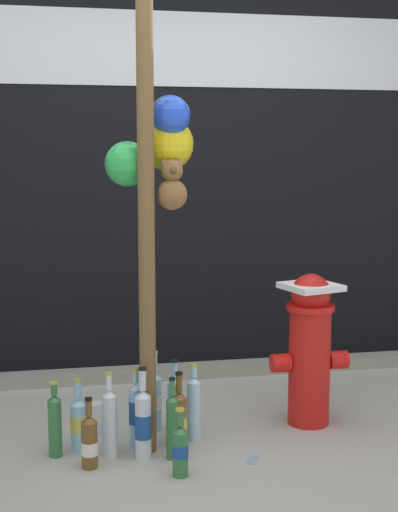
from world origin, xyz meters
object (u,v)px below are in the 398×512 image
(bottle_7, at_px, (180,449))
(bottle_5, at_px, (89,441))
(memorial_post, at_px, (152,98))
(bottle_9, at_px, (143,423))
(bottle_3, at_px, (179,419))
(bottle_8, at_px, (175,406))
(bottle_2, at_px, (55,424))
(bottle_6, at_px, (136,413))
(bottle_1, at_px, (172,425))
(bottle_11, at_px, (194,407))
(fire_hydrant, at_px, (310,346))
(bottle_10, at_px, (154,399))
(bottle_0, at_px, (110,422))
(bottle_4, at_px, (79,422))

(bottle_7, bearing_deg, bottle_5, 156.96)
(memorial_post, bearing_deg, bottle_9, -116.50)
(bottle_3, xyz_separation_m, bottle_8, (-0.00, 0.10, 0.03))
(bottle_5, distance_m, bottle_7, 0.42)
(bottle_2, distance_m, bottle_6, 0.39)
(bottle_1, distance_m, bottle_11, 0.25)
(memorial_post, relative_size, bottle_8, 7.00)
(fire_hydrant, distance_m, bottle_3, 0.79)
(bottle_1, height_order, bottle_10, bottle_10)
(bottle_0, distance_m, bottle_10, 0.39)
(bottle_0, relative_size, bottle_9, 0.94)
(bottle_0, xyz_separation_m, bottle_2, (-0.25, 0.06, -0.01))
(bottle_3, bearing_deg, bottle_1, -111.84)
(fire_hydrant, relative_size, bottle_3, 2.15)
(bottle_8, bearing_deg, bottle_11, -17.52)
(bottle_9, height_order, bottle_11, bottle_9)
(fire_hydrant, xyz_separation_m, bottle_5, (-1.15, -0.34, -0.29))
(bottle_2, xyz_separation_m, bottle_8, (0.58, 0.11, 0.01))
(bottle_1, xyz_separation_m, bottle_7, (0.01, -0.19, -0.04))
(bottle_1, height_order, bottle_11, bottle_1)
(bottle_0, relative_size, bottle_2, 1.13)
(bottle_2, relative_size, bottle_3, 0.97)
(bottle_6, bearing_deg, fire_hydrant, 8.37)
(memorial_post, distance_m, bottle_0, 1.50)
(bottle_10, bearing_deg, bottle_3, -69.66)
(bottle_3, height_order, bottle_4, bottle_3)
(bottle_3, xyz_separation_m, bottle_10, (-0.09, 0.24, 0.03))
(memorial_post, xyz_separation_m, bottle_5, (-0.32, -0.21, -1.53))
(bottle_3, distance_m, bottle_10, 0.25)
(bottle_8, bearing_deg, bottle_0, -153.21)
(bottle_2, relative_size, bottle_10, 0.88)
(bottle_5, bearing_deg, memorial_post, 32.79)
(bottle_3, height_order, bottle_11, bottle_11)
(bottle_7, bearing_deg, bottle_8, 84.09)
(fire_hydrant, xyz_separation_m, bottle_8, (-0.72, -0.08, -0.25))
(bottle_8, relative_size, bottle_11, 1.04)
(bottle_11, bearing_deg, bottle_3, -139.46)
(fire_hydrant, xyz_separation_m, bottle_6, (-0.92, -0.13, -0.25))
(bottle_6, distance_m, bottle_10, 0.22)
(memorial_post, height_order, bottle_4, memorial_post)
(bottle_0, bearing_deg, bottle_6, 38.94)
(bottle_3, bearing_deg, bottle_10, 110.34)
(fire_hydrant, bearing_deg, bottle_4, -173.90)
(bottle_1, relative_size, bottle_2, 1.07)
(bottle_10, bearing_deg, bottle_0, -129.36)
(fire_hydrant, xyz_separation_m, bottle_4, (-1.19, -0.13, -0.28))
(memorial_post, height_order, bottle_11, memorial_post)
(bottle_1, bearing_deg, memorial_post, 106.96)
(bottle_5, height_order, bottle_11, bottle_11)
(bottle_6, distance_m, bottle_9, 0.15)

